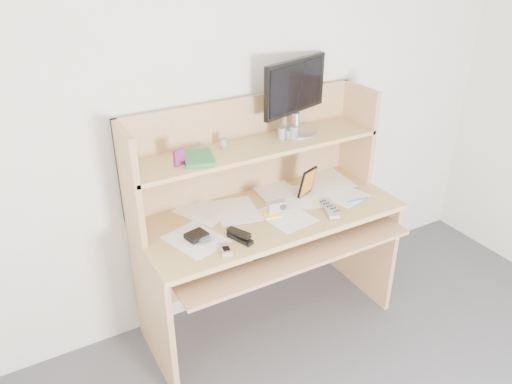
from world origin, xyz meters
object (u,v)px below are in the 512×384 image
monitor (295,94)px  desk (262,214)px  keyboard (283,236)px  game_case (307,182)px  tv_remote (329,208)px

monitor → desk: bearing=-171.3°
keyboard → monitor: monitor is taller
desk → monitor: size_ratio=3.09×
keyboard → game_case: game_case is taller
desk → monitor: monitor is taller
tv_remote → monitor: (-0.00, 0.36, 0.53)m
tv_remote → game_case: (-0.01, 0.19, 0.07)m
tv_remote → keyboard: bearing=-164.5°
keyboard → monitor: (0.27, 0.34, 0.63)m
keyboard → game_case: (0.26, 0.17, 0.17)m
game_case → monitor: (0.01, 0.17, 0.46)m
desk → tv_remote: (0.28, -0.22, 0.07)m
desk → game_case: bearing=-6.5°
keyboard → desk: bearing=88.0°
desk → game_case: (0.27, -0.03, 0.15)m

